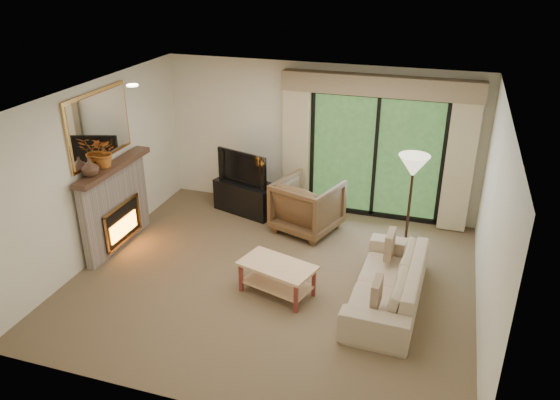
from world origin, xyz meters
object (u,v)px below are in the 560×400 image
(media_console, at_px, (246,197))
(armchair, at_px, (307,206))
(coffee_table, at_px, (277,279))
(sofa, at_px, (388,282))

(media_console, distance_m, armchair, 1.28)
(media_console, distance_m, coffee_table, 2.63)
(armchair, bearing_deg, media_console, 1.54)
(media_console, xyz_separation_m, coffee_table, (1.31, -2.28, -0.05))
(media_console, height_order, armchair, armchair)
(armchair, distance_m, sofa, 2.27)
(media_console, relative_size, sofa, 0.52)
(sofa, bearing_deg, coffee_table, -78.23)
(media_console, height_order, coffee_table, media_console)
(sofa, distance_m, coffee_table, 1.47)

